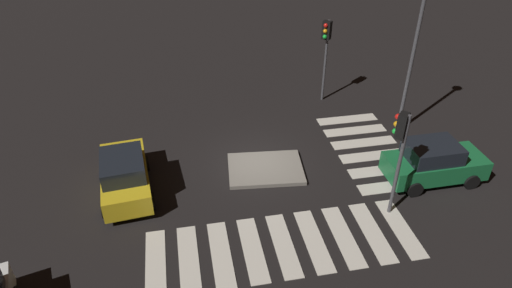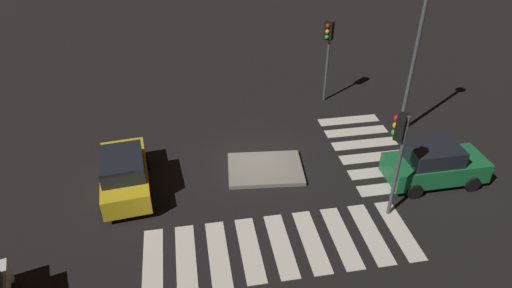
{
  "view_description": "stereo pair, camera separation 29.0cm",
  "coord_description": "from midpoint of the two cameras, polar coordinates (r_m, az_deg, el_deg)",
  "views": [
    {
      "loc": [
        -3.2,
        -16.5,
        12.16
      ],
      "look_at": [
        0.0,
        0.0,
        1.0
      ],
      "focal_mm": 31.52,
      "sensor_mm": 36.0,
      "label": 1
    },
    {
      "loc": [
        -2.91,
        -16.55,
        12.16
      ],
      "look_at": [
        0.0,
        0.0,
        1.0
      ],
      "focal_mm": 31.52,
      "sensor_mm": 36.0,
      "label": 2
    }
  ],
  "objects": [
    {
      "name": "traffic_island",
      "position": [
        20.17,
        1.59,
        -3.18
      ],
      "size": [
        3.54,
        2.8,
        0.18
      ],
      "color": "gray",
      "rests_on": "ground"
    },
    {
      "name": "car_green",
      "position": [
        20.57,
        22.07,
        -2.38
      ],
      "size": [
        4.29,
        2.04,
        1.85
      ],
      "rotation": [
        0.0,
        0.0,
        0.01
      ],
      "color": "#196B38",
      "rests_on": "ground"
    },
    {
      "name": "traffic_light_east",
      "position": [
        16.87,
        18.19,
        0.3
      ],
      "size": [
        0.54,
        0.54,
        4.44
      ],
      "rotation": [
        0.0,
        0.0,
        2.38
      ],
      "color": "#47474C",
      "rests_on": "ground"
    },
    {
      "name": "crosswalk_near",
      "position": [
        16.83,
        3.7,
        -12.7
      ],
      "size": [
        9.9,
        3.2,
        0.02
      ],
      "color": "silver",
      "rests_on": "ground"
    },
    {
      "name": "car_yellow",
      "position": [
        19.27,
        -15.96,
        -3.57
      ],
      "size": [
        2.37,
        4.47,
        1.89
      ],
      "rotation": [
        0.0,
        0.0,
        1.67
      ],
      "color": "gold",
      "rests_on": "ground"
    },
    {
      "name": "crosswalk_side",
      "position": [
        22.22,
        14.5,
        -0.77
      ],
      "size": [
        3.2,
        6.45,
        0.02
      ],
      "color": "silver",
      "rests_on": "ground"
    },
    {
      "name": "street_lamp",
      "position": [
        21.9,
        20.42,
        13.1
      ],
      "size": [
        0.56,
        0.56,
        7.68
      ],
      "color": "#47474C",
      "rests_on": "ground"
    },
    {
      "name": "ground_plane",
      "position": [
        20.74,
        0.4,
        -2.3
      ],
      "size": [
        80.0,
        80.0,
        0.0
      ],
      "primitive_type": "plane",
      "color": "black"
    },
    {
      "name": "traffic_light_north",
      "position": [
        24.69,
        9.49,
        12.63
      ],
      "size": [
        0.54,
        0.53,
        4.64
      ],
      "rotation": [
        0.0,
        0.0,
        -2.31
      ],
      "color": "#47474C",
      "rests_on": "ground"
    }
  ]
}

